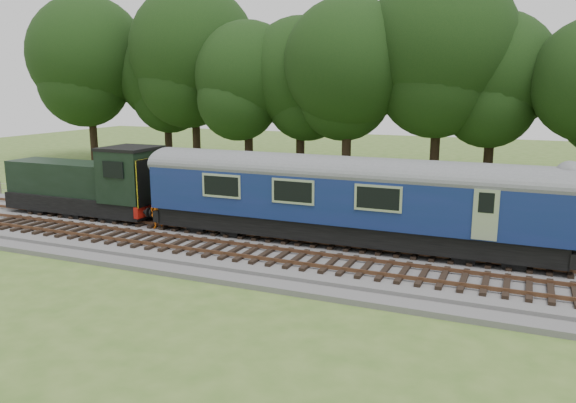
% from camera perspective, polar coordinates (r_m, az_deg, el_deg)
% --- Properties ---
extents(ground, '(120.00, 120.00, 0.00)m').
position_cam_1_polar(ground, '(23.43, 3.96, -5.90)').
color(ground, '#436425').
rests_on(ground, ground).
extents(ballast, '(70.00, 7.00, 0.35)m').
position_cam_1_polar(ballast, '(23.38, 3.97, -5.49)').
color(ballast, '#4C4C4F').
rests_on(ballast, ground).
extents(track_north, '(67.20, 2.40, 0.21)m').
position_cam_1_polar(track_north, '(24.58, 5.05, -4.06)').
color(track_north, black).
rests_on(track_north, ballast).
extents(track_south, '(67.20, 2.40, 0.21)m').
position_cam_1_polar(track_south, '(21.87, 2.59, -6.03)').
color(track_south, black).
rests_on(track_south, ballast).
extents(fence, '(64.00, 0.12, 1.00)m').
position_cam_1_polar(fence, '(27.56, 7.05, -3.26)').
color(fence, '#6B6054').
rests_on(fence, ground).
extents(tree_line, '(70.00, 8.00, 18.00)m').
position_cam_1_polar(tree_line, '(44.30, 13.37, 2.20)').
color(tree_line, black).
rests_on(tree_line, ground).
extents(dmu_railcar, '(18.05, 2.86, 3.88)m').
position_cam_1_polar(dmu_railcar, '(24.00, 5.80, 0.92)').
color(dmu_railcar, black).
rests_on(dmu_railcar, ground).
extents(shunter_loco, '(8.92, 2.60, 3.38)m').
position_cam_1_polar(shunter_loco, '(31.14, -19.49, 1.61)').
color(shunter_loco, black).
rests_on(shunter_loco, ground).
extents(worker, '(0.78, 0.60, 1.91)m').
position_cam_1_polar(worker, '(27.41, -13.09, -0.74)').
color(worker, orange).
rests_on(worker, ballast).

